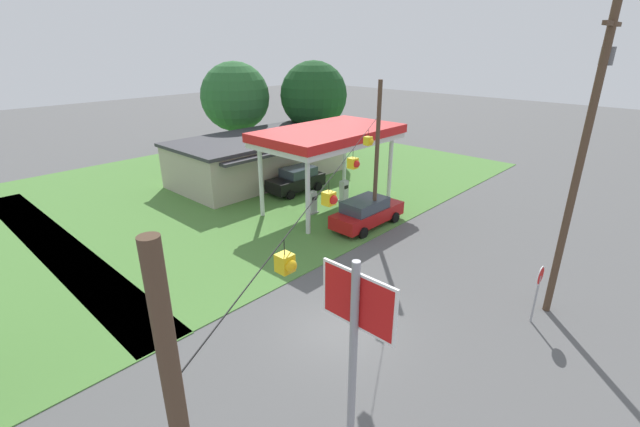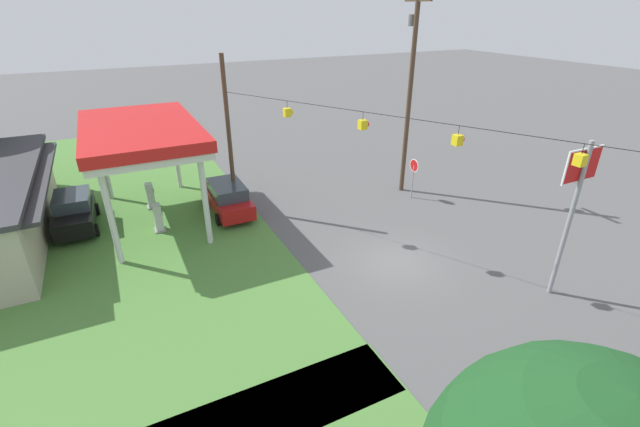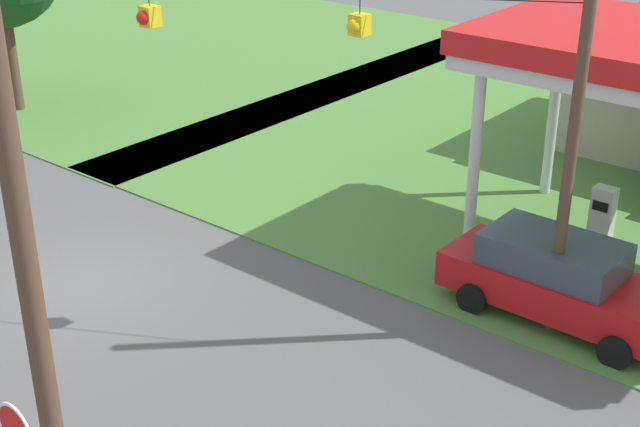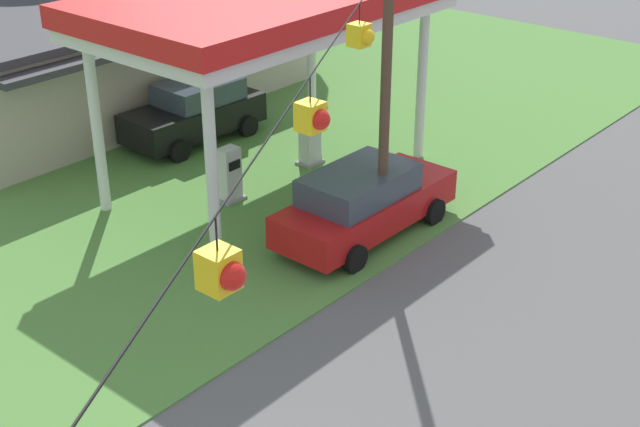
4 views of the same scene
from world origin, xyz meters
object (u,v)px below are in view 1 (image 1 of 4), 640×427
Objects in this scene: gas_station_store at (259,157)px; car_at_pumps_rear at (297,180)px; tree_behind_station at (235,97)px; fuel_pump_far at (344,192)px; stop_sign_roadside at (539,282)px; utility_pole_main at (581,157)px; gas_station_canopy at (329,137)px; car_at_pumps_front at (367,212)px; tree_far_back at (314,95)px; fuel_pump_near at (312,203)px; stop_sign_overhead at (355,341)px.

gas_station_store reaches higher than car_at_pumps_rear.
gas_station_store is at bearing -112.58° from tree_behind_station.
fuel_pump_far is 15.73m from stop_sign_roadside.
utility_pole_main is (-3.44, -18.74, 5.61)m from car_at_pumps_rear.
tree_behind_station reaches higher than fuel_pump_far.
gas_station_canopy reaches higher than car_at_pumps_front.
tree_far_back reaches higher than car_at_pumps_rear.
fuel_pump_near is at bearing -136.55° from tree_far_back.
stop_sign_roadside reaches higher than car_at_pumps_front.
fuel_pump_far is 0.34× the size of car_at_pumps_rear.
tree_far_back is at bearing -118.06° from stop_sign_roadside.
fuel_pump_far is at bearing 104.35° from car_at_pumps_rear.
car_at_pumps_front is at bearing -102.56° from gas_station_canopy.
stop_sign_roadside is at bearing -104.74° from tree_behind_station.
gas_station_canopy is 6.31× the size of fuel_pump_far.
fuel_pump_far is at bearing 0.00° from fuel_pump_near.
stop_sign_overhead reaches higher than gas_station_canopy.
gas_station_canopy is at bearing -131.97° from tree_far_back.
stop_sign_overhead is at bearing 51.10° from car_at_pumps_rear.
stop_sign_overhead is (-10.44, 0.87, 2.78)m from stop_sign_roadside.
gas_station_canopy reaches higher than fuel_pump_far.
stop_sign_overhead reaches higher than car_at_pumps_front.
tree_behind_station is at bearing -103.49° from car_at_pumps_rear.
stop_sign_overhead is (-14.46, -13.78, -0.27)m from gas_station_canopy.
gas_station_store is 23.88m from stop_sign_roadside.
car_at_pumps_front is 17.19m from stop_sign_overhead.
tree_behind_station is at bearing 81.77° from fuel_pump_far.
gas_station_store is at bearing -92.91° from car_at_pumps_rear.
gas_station_store is at bearing -102.47° from stop_sign_roadside.
stop_sign_roadside is at bearing -105.85° from car_at_pumps_front.
stop_sign_overhead is at bearing -133.00° from fuel_pump_near.
stop_sign_overhead is at bearing -134.58° from tree_far_back.
gas_station_store is 5.58× the size of stop_sign_roadside.
fuel_pump_far is at bearing 58.03° from car_at_pumps_front.
tree_far_back is (8.55, 6.43, 4.94)m from car_at_pumps_rear.
tree_far_back is (5.50, -4.72, 0.05)m from tree_behind_station.
gas_station_canopy is 3.84× the size of stop_sign_roadside.
tree_far_back is at bearing 54.97° from car_at_pumps_front.
gas_station_store is at bearing 80.75° from utility_pole_main.
gas_station_store is 3.10× the size of car_at_pumps_rear.
stop_sign_roadside is at bearing -99.34° from fuel_pump_near.
gas_station_store is 1.55× the size of tree_behind_station.
tree_far_back is at bearing -141.27° from car_at_pumps_rear.
fuel_pump_far is at bearing 40.60° from stop_sign_overhead.
gas_station_store is 1.54× the size of tree_far_back.
stop_sign_overhead is 0.72× the size of tree_behind_station.
tree_far_back is (13.31, 24.97, 4.09)m from stop_sign_roadside.
car_at_pumps_rear is at bearing 79.60° from utility_pole_main.
tree_behind_station is (2.18, 15.06, 5.13)m from fuel_pump_far.
car_at_pumps_front is at bearing -106.35° from stop_sign_roadside.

